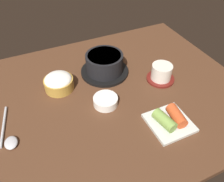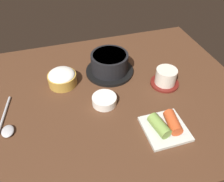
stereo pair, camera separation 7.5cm
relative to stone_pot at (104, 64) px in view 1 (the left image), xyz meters
The scene contains 7 objects.
dining_table 13.88cm from the stone_pot, 113.74° to the right, with size 100.00×76.00×2.00cm, color #4C2D1C.
stone_pot is the anchor object (origin of this frame).
rice_bowl 18.38cm from the stone_pot, behind, with size 10.26×10.26×5.91cm.
tea_cup_with_saucer 21.34cm from the stone_pot, 36.27° to the right, with size 10.28×10.28×6.40cm.
banchan_cup_center 17.26cm from the stone_pot, 112.16° to the right, with size 8.13×8.13×2.83cm.
kimchi_plate 32.66cm from the stone_pot, 76.15° to the right, with size 12.40×12.40×4.49cm.
spoon 40.96cm from the stone_pot, 155.64° to the right, with size 5.07×17.81×1.35cm.
Camera 1 is at (-20.94, -52.19, 55.81)cm, focal length 36.04 mm.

